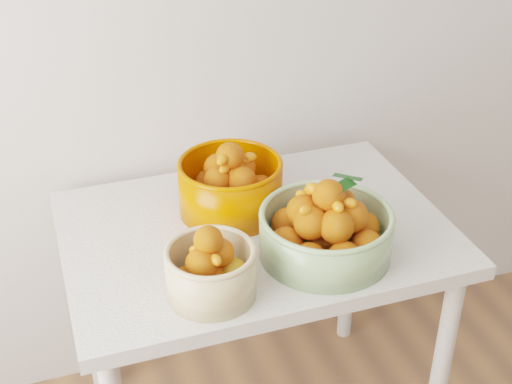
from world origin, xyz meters
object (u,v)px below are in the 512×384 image
(bowl_cream, at_px, (211,270))
(bowl_green, at_px, (326,229))
(table, at_px, (255,256))
(bowl_orange, at_px, (231,185))

(bowl_cream, height_order, bowl_green, bowl_green)
(table, bearing_deg, bowl_orange, 110.94)
(bowl_cream, bearing_deg, table, 51.07)
(table, height_order, bowl_green, bowl_green)
(bowl_cream, xyz_separation_m, bowl_orange, (0.15, 0.32, 0.01))
(bowl_cream, bearing_deg, bowl_orange, 65.73)
(table, height_order, bowl_orange, bowl_orange)
(bowl_cream, relative_size, bowl_orange, 0.66)
(table, relative_size, bowl_orange, 2.77)
(bowl_green, xyz_separation_m, bowl_orange, (-0.16, 0.26, 0.01))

